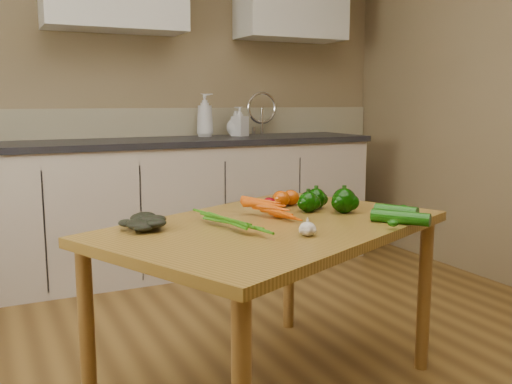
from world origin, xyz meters
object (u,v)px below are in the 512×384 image
object	(u,v)px
soap_bottle_c	(236,123)
tomato_c	(291,198)
carrot_bunch	(258,213)
zucchini_a	(396,212)
table	(273,243)
pepper_c	(344,201)
soap_bottle_b	(240,121)
pepper_b	(316,199)
zucchini_b	(400,217)
tomato_b	(281,199)
garlic_bulb	(308,229)
soap_bottle_a	(205,115)
pepper_a	(308,202)
leafy_greens	(144,217)
tomato_a	(269,204)

from	to	relation	value
soap_bottle_c	tomato_c	xyz separation A→B (m)	(-0.46, -1.64, -0.26)
tomato_c	carrot_bunch	bearing A→B (deg)	-138.90
zucchini_a	table	bearing A→B (deg)	163.63
pepper_c	soap_bottle_b	bearing A→B (deg)	79.06
carrot_bunch	pepper_c	size ratio (longest dim) A/B	2.38
soap_bottle_b	pepper_b	bearing A→B (deg)	51.49
table	soap_bottle_b	world-z (taller)	soap_bottle_b
table	zucchini_b	bearing A→B (deg)	-51.88
tomato_b	carrot_bunch	bearing A→B (deg)	-134.14
garlic_bulb	tomato_b	world-z (taller)	tomato_b
soap_bottle_a	tomato_b	world-z (taller)	soap_bottle_a
soap_bottle_a	soap_bottle_c	distance (m)	0.25
pepper_c	tomato_c	xyz separation A→B (m)	(-0.12, 0.24, -0.02)
garlic_bulb	pepper_c	bearing A→B (deg)	39.57
table	zucchini_a	distance (m)	0.50
pepper_c	tomato_b	xyz separation A→B (m)	(-0.17, 0.23, -0.01)
soap_bottle_a	soap_bottle_c	bearing A→B (deg)	-73.10
pepper_a	tomato_b	bearing A→B (deg)	108.70
tomato_b	zucchini_a	distance (m)	0.51
table	carrot_bunch	world-z (taller)	carrot_bunch
soap_bottle_c	pepper_a	bearing A→B (deg)	-134.69
leafy_greens	pepper_a	bearing A→B (deg)	2.23
carrot_bunch	pepper_b	xyz separation A→B (m)	(0.34, 0.13, 0.01)
soap_bottle_c	zucchini_b	size ratio (longest dim) A/B	0.82
soap_bottle_c	pepper_b	size ratio (longest dim) A/B	2.09
soap_bottle_a	pepper_b	bearing A→B (deg)	-168.28
pepper_a	soap_bottle_c	bearing A→B (deg)	75.44
leafy_greens	carrot_bunch	bearing A→B (deg)	-6.98
table	soap_bottle_c	xyz separation A→B (m)	(0.70, 1.93, 0.37)
soap_bottle_c	pepper_c	world-z (taller)	soap_bottle_c
tomato_b	pepper_b	bearing A→B (deg)	-37.52
soap_bottle_b	pepper_a	xyz separation A→B (m)	(-0.48, -1.76, -0.27)
soap_bottle_a	leafy_greens	bearing A→B (deg)	169.86
garlic_bulb	zucchini_a	bearing A→B (deg)	11.67
garlic_bulb	pepper_b	xyz separation A→B (m)	(0.29, 0.42, 0.02)
soap_bottle_c	tomato_b	xyz separation A→B (m)	(-0.52, -1.65, -0.26)
table	soap_bottle_a	xyz separation A→B (m)	(0.46, 1.93, 0.43)
pepper_c	leafy_greens	bearing A→B (deg)	176.35
pepper_a	zucchini_a	bearing A→B (deg)	-48.52
carrot_bunch	tomato_b	xyz separation A→B (m)	(0.22, 0.23, 0.00)
pepper_c	tomato_c	size ratio (longest dim) A/B	1.34
zucchini_b	tomato_c	bearing A→B (deg)	109.58
table	tomato_a	bearing A→B (deg)	41.93
soap_bottle_b	tomato_a	distance (m)	1.80
soap_bottle_c	carrot_bunch	distance (m)	2.04
pepper_a	tomato_a	xyz separation A→B (m)	(-0.14, 0.09, -0.01)
table	tomato_b	distance (m)	0.35
table	soap_bottle_c	world-z (taller)	soap_bottle_c
soap_bottle_b	pepper_c	world-z (taller)	soap_bottle_b
soap_bottle_a	tomato_a	xyz separation A→B (m)	(-0.36, -1.71, -0.33)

